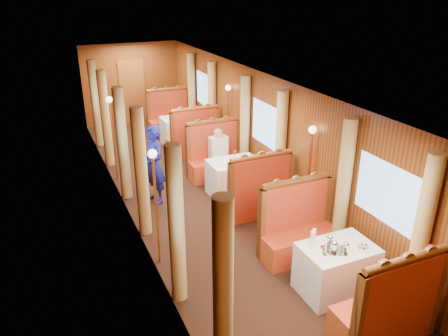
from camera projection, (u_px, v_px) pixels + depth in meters
floor at (201, 200)px, 9.12m from camera, size 3.00×12.00×0.01m
ceiling at (199, 81)px, 8.14m from camera, size 3.00×12.00×0.01m
wall_far at (132, 84)px, 13.68m from camera, size 3.00×0.01×2.50m
wall_left at (124, 155)px, 8.08m from camera, size 0.01×12.00×2.50m
wall_right at (266, 134)px, 9.19m from camera, size 0.01×12.00×2.50m
doorway_far at (133, 92)px, 13.75m from camera, size 0.80×0.04×2.00m
table_near at (336, 269)px, 6.31m from camera, size 1.05×0.72×0.75m
banquette_near_fwd at (387, 311)px, 5.44m from camera, size 1.30×0.55×1.34m
banquette_near_aft at (298, 232)px, 7.15m from camera, size 1.30×0.55×1.34m
table_mid at (234, 178)px, 9.26m from camera, size 1.05×0.72×0.75m
banquette_mid_fwd at (256, 195)px, 8.38m from camera, size 1.30×0.55×1.34m
banquette_mid_aft at (215, 159)px, 10.09m from camera, size 1.30×0.55×1.34m
table_far at (181, 130)px, 12.20m from camera, size 1.05×0.72×0.75m
banquette_far_fwd at (193, 140)px, 11.33m from camera, size 1.30×0.55×1.34m
banquette_far_aft at (170, 119)px, 13.03m from camera, size 1.30×0.55×1.34m
tea_tray at (334, 251)px, 6.06m from camera, size 0.42×0.38×0.01m
teapot_left at (334, 248)px, 6.02m from camera, size 0.20×0.17×0.14m
teapot_right at (346, 248)px, 6.04m from camera, size 0.18×0.16×0.12m
teapot_back at (329, 241)px, 6.17m from camera, size 0.21×0.19×0.14m
fruit_plate at (363, 247)px, 6.13m from camera, size 0.24×0.24×0.05m
cup_inboard at (312, 242)px, 6.10m from camera, size 0.08×0.08×0.26m
cup_outboard at (314, 239)px, 6.16m from camera, size 0.08×0.08×0.26m
rose_vase_mid at (235, 154)px, 9.02m from camera, size 0.06×0.06×0.36m
rose_vase_far at (180, 111)px, 12.00m from camera, size 0.06×0.06×0.36m
window_left_near at (188, 239)px, 5.06m from camera, size 0.01×1.20×0.90m
curtain_left_near_a at (223, 297)px, 4.55m from camera, size 0.22×0.22×2.35m
curtain_left_near_b at (176, 226)px, 5.86m from camera, size 0.22×0.22×2.35m
window_right_near at (386, 193)px, 6.16m from camera, size 0.01×1.20×0.90m
curtain_right_near_a at (420, 239)px, 5.57m from camera, size 0.22×0.22×2.35m
curtain_right_near_b at (343, 190)px, 6.89m from camera, size 0.22×0.22×2.35m
window_left_mid at (124, 145)px, 8.00m from camera, size 0.01×1.20×0.90m
curtain_left_mid_a at (141, 173)px, 7.49m from camera, size 0.22×0.22×2.35m
curtain_left_mid_b at (122, 145)px, 8.81m from camera, size 0.22×0.22×2.35m
window_right_mid at (266, 125)px, 9.11m from camera, size 0.01×1.20×0.90m
curtain_right_mid_a at (280, 150)px, 8.52m from camera, size 0.22×0.22×2.35m
curtain_right_mid_b at (245, 128)px, 9.83m from camera, size 0.22×0.22×2.35m
window_left_far at (95, 101)px, 10.95m from camera, size 0.01×1.20×0.90m
curtain_left_far_a at (106, 119)px, 10.44m from camera, size 0.22×0.22×2.35m
curtain_left_far_b at (96, 104)px, 11.75m from camera, size 0.22×0.22×2.35m
window_right_far at (205, 90)px, 12.05m from camera, size 0.01×1.20×0.90m
curtain_right_far_a at (212, 107)px, 11.46m from camera, size 0.22×0.22×2.35m
curtain_right_far_b at (192, 94)px, 12.77m from camera, size 0.22×0.22×2.35m
sconce_left_fore at (155, 184)px, 6.59m from camera, size 0.14×0.14×1.95m
sconce_right_fore at (310, 157)px, 7.63m from camera, size 0.14×0.14×1.95m
sconce_left_aft at (111, 122)px, 9.53m from camera, size 0.14×0.14×1.95m
sconce_right_aft at (228, 108)px, 10.57m from camera, size 0.14×0.14×1.95m
steward at (154, 165)px, 8.76m from camera, size 0.49×0.65×1.63m
passenger at (219, 149)px, 9.79m from camera, size 0.40×0.44×0.76m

